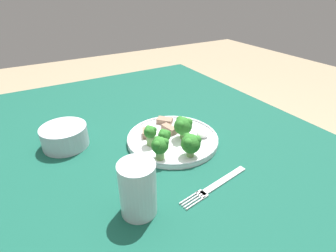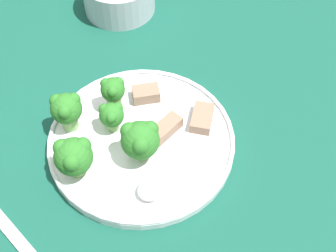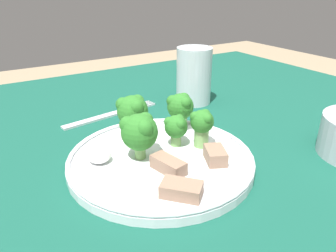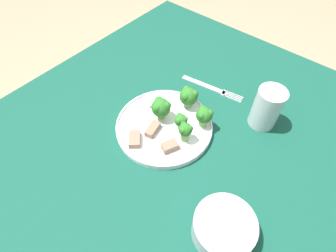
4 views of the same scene
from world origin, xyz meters
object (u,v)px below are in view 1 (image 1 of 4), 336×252
at_px(cream_bowl, 65,137).
at_px(fork, 216,185).
at_px(dinner_plate, 173,139).
at_px(drinking_glass, 138,191).

bearing_deg(cream_bowl, fork, -143.09).
relative_size(dinner_plate, cream_bowl, 2.08).
distance_m(cream_bowl, drinking_glass, 0.33).
bearing_deg(drinking_glass, cream_bowl, 13.54).
bearing_deg(drinking_glass, dinner_plate, -45.55).
bearing_deg(drinking_glass, fork, -96.86).
xyz_separation_m(dinner_plate, fork, (-0.21, 0.01, -0.01)).
distance_m(dinner_plate, fork, 0.21).
xyz_separation_m(fork, cream_bowl, (0.34, 0.26, 0.03)).
height_order(dinner_plate, cream_bowl, cream_bowl).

